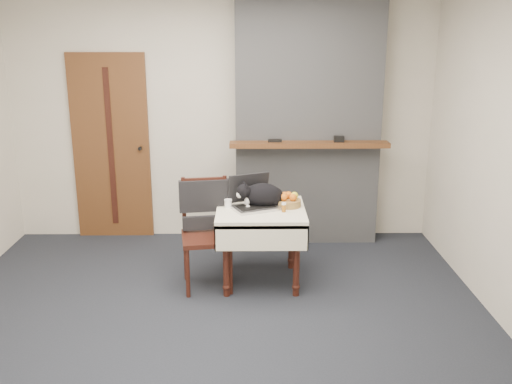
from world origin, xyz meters
TOP-DOWN VIEW (x-y plane):
  - ground at (0.00, 0.00)m, footprint 4.50×4.50m
  - room_shell at (0.00, 0.46)m, footprint 4.52×4.01m
  - door at (-1.20, 1.97)m, footprint 0.82×0.10m
  - chimney at (0.90, 1.85)m, footprint 1.62×0.48m
  - side_table at (0.39, 0.73)m, footprint 0.78×0.78m
  - laptop at (0.32, 0.77)m, footprint 0.49×0.46m
  - cat at (0.42, 0.77)m, footprint 0.52×0.28m
  - cream_jar at (0.10, 0.75)m, footprint 0.07×0.07m
  - pill_bottle at (0.59, 0.62)m, footprint 0.04×0.04m
  - fruit_basket at (0.64, 0.79)m, footprint 0.22×0.22m
  - desk_clutter at (0.55, 0.79)m, footprint 0.14×0.03m
  - chair at (-0.10, 0.72)m, footprint 0.50×0.49m

SIDE VIEW (x-z plane):
  - ground at x=0.00m, z-range 0.00..0.00m
  - side_table at x=0.39m, z-range 0.24..0.94m
  - chair at x=-0.10m, z-range 0.13..1.11m
  - desk_clutter at x=0.55m, z-range 0.70..0.71m
  - cream_jar at x=0.10m, z-range 0.70..0.78m
  - pill_bottle at x=0.59m, z-range 0.70..0.78m
  - fruit_basket at x=0.64m, z-range 0.69..0.81m
  - laptop at x=0.32m, z-range 0.63..0.92m
  - cat at x=0.42m, z-range 0.68..0.93m
  - door at x=-1.20m, z-range 0.00..2.00m
  - chimney at x=0.90m, z-range 0.00..2.60m
  - room_shell at x=0.00m, z-range 0.46..3.07m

